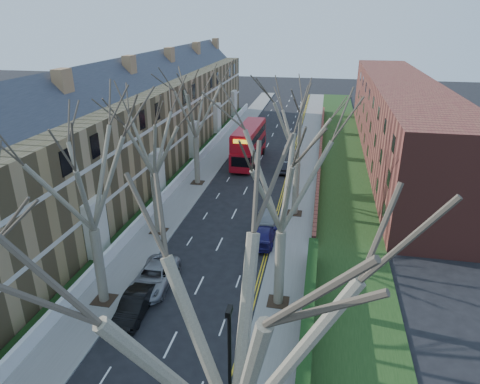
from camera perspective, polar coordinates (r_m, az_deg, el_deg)
The scene contains 19 objects.
pavement_left at distance 58.76m, azimuth -2.92°, elevation 5.03°, with size 3.00×102.00×0.12m, color slate.
pavement_right at distance 57.16m, azimuth 8.88°, elevation 4.28°, with size 3.00×102.00×0.12m, color slate.
terrace_left at distance 52.46m, azimuth -13.40°, elevation 8.52°, with size 9.70×78.00×13.60m.
flats_right at distance 60.51m, azimuth 20.38°, elevation 9.01°, with size 13.97×54.00×10.00m.
wall_hedge_right at distance 23.97m, azimuth 8.58°, elevation -21.44°, with size 0.70×24.00×1.80m.
front_wall_left at distance 51.72m, azimuth -6.83°, elevation 3.09°, with size 0.30×78.00×1.00m.
grass_verge_right at distance 57.17m, azimuth 13.40°, elevation 4.03°, with size 6.00×102.00×0.06m.
tree_left_mid at distance 26.49m, azimuth -20.01°, elevation 3.29°, with size 10.50×10.50×14.71m.
tree_left_far at distance 35.13m, azimuth -11.81°, elevation 8.16°, with size 10.15×10.15×14.22m.
tree_left_dist at distance 46.10m, azimuth -6.12°, elevation 12.25°, with size 10.50×10.50×14.71m.
tree_right_near at distance 12.35m, azimuth -0.86°, elevation -16.69°, with size 10.85×10.85×15.20m.
tree_right_mid at distance 24.80m, azimuth 5.85°, elevation 3.31°, with size 10.50×10.50×14.71m.
tree_right_far at distance 38.35m, azimuth 7.94°, elevation 9.60°, with size 10.15×10.15×14.22m.
double_decker_bus at distance 55.15m, azimuth 1.19°, elevation 6.31°, with size 3.06×11.20×4.65m.
car_left_mid at distance 28.68m, azimuth -13.95°, elevation -14.53°, with size 1.49×4.27×1.41m, color black.
car_left_far at distance 31.08m, azimuth -11.35°, elevation -10.99°, with size 2.44×5.30×1.47m, color gray.
car_right_near at distance 35.97m, azimuth 3.20°, elevation -5.72°, with size 1.90×4.67×1.36m, color navy.
car_right_mid at distance 38.88m, azimuth 3.64°, elevation -3.36°, with size 1.73×4.31×1.47m, color gray.
car_right_far at distance 52.31m, azimuth 6.01°, elevation 3.37°, with size 1.35×3.87×1.27m, color black.
Camera 1 is at (7.72, -15.36, 17.66)m, focal length 32.00 mm.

